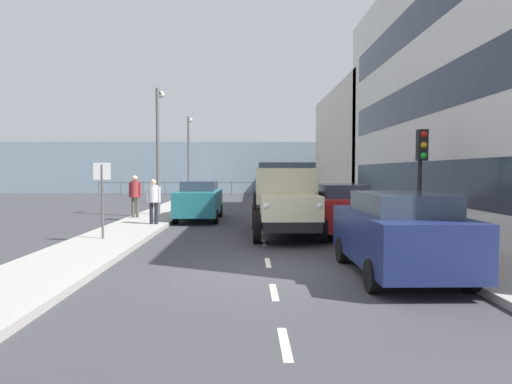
{
  "coord_description": "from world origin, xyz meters",
  "views": [
    {
      "loc": [
        0.45,
        9.44,
        2.15
      ],
      "look_at": [
        0.19,
        -6.56,
        1.4
      ],
      "focal_mm": 31.17,
      "sensor_mm": 36.0,
      "label": 1
    }
  ],
  "objects_px": {
    "car_navy_kerbside_near": "(398,232)",
    "street_sign": "(102,187)",
    "truck_vintage_cream": "(286,201)",
    "car_red_kerbside_1": "(340,209)",
    "traffic_light_near": "(421,160)",
    "lamp_post_far": "(189,150)",
    "car_teal_oppositeside_0": "(200,200)",
    "pedestrian_strolling": "(135,193)",
    "pedestrian_by_lamp": "(154,198)",
    "lamp_post_promenade": "(159,139)"
  },
  "relations": [
    {
      "from": "lamp_post_promenade",
      "to": "car_navy_kerbside_near",
      "type": "bearing_deg",
      "value": 121.52
    },
    {
      "from": "pedestrian_by_lamp",
      "to": "lamp_post_promenade",
      "type": "distance_m",
      "value": 4.81
    },
    {
      "from": "car_red_kerbside_1",
      "to": "traffic_light_near",
      "type": "xyz_separation_m",
      "value": [
        -1.93,
        2.07,
        1.58
      ]
    },
    {
      "from": "pedestrian_strolling",
      "to": "street_sign",
      "type": "distance_m",
      "value": 6.05
    },
    {
      "from": "car_navy_kerbside_near",
      "to": "lamp_post_promenade",
      "type": "xyz_separation_m",
      "value": [
        7.27,
        -11.85,
        2.77
      ]
    },
    {
      "from": "car_red_kerbside_1",
      "to": "lamp_post_far",
      "type": "distance_m",
      "value": 17.33
    },
    {
      "from": "car_navy_kerbside_near",
      "to": "pedestrian_strolling",
      "type": "bearing_deg",
      "value": -52.02
    },
    {
      "from": "car_navy_kerbside_near",
      "to": "pedestrian_by_lamp",
      "type": "distance_m",
      "value": 10.26
    },
    {
      "from": "truck_vintage_cream",
      "to": "street_sign",
      "type": "xyz_separation_m",
      "value": [
        5.56,
        1.27,
        0.5
      ]
    },
    {
      "from": "car_navy_kerbside_near",
      "to": "pedestrian_by_lamp",
      "type": "relative_size",
      "value": 2.46
    },
    {
      "from": "traffic_light_near",
      "to": "lamp_post_far",
      "type": "distance_m",
      "value": 19.85
    },
    {
      "from": "traffic_light_near",
      "to": "car_teal_oppositeside_0",
      "type": "bearing_deg",
      "value": -43.5
    },
    {
      "from": "lamp_post_far",
      "to": "lamp_post_promenade",
      "type": "bearing_deg",
      "value": 89.19
    },
    {
      "from": "car_red_kerbside_1",
      "to": "street_sign",
      "type": "relative_size",
      "value": 1.8
    },
    {
      "from": "car_red_kerbside_1",
      "to": "street_sign",
      "type": "bearing_deg",
      "value": 12.39
    },
    {
      "from": "car_red_kerbside_1",
      "to": "traffic_light_near",
      "type": "bearing_deg",
      "value": 133.07
    },
    {
      "from": "car_red_kerbside_1",
      "to": "pedestrian_strolling",
      "type": "xyz_separation_m",
      "value": [
        7.98,
        -4.38,
        0.33
      ]
    },
    {
      "from": "truck_vintage_cream",
      "to": "traffic_light_near",
      "type": "bearing_deg",
      "value": 155.61
    },
    {
      "from": "truck_vintage_cream",
      "to": "car_teal_oppositeside_0",
      "type": "bearing_deg",
      "value": -56.36
    },
    {
      "from": "pedestrian_by_lamp",
      "to": "traffic_light_near",
      "type": "distance_m",
      "value": 9.58
    },
    {
      "from": "pedestrian_strolling",
      "to": "traffic_light_near",
      "type": "distance_m",
      "value": 11.88
    },
    {
      "from": "car_navy_kerbside_near",
      "to": "car_teal_oppositeside_0",
      "type": "height_order",
      "value": "same"
    },
    {
      "from": "car_navy_kerbside_near",
      "to": "pedestrian_by_lamp",
      "type": "bearing_deg",
      "value": -49.51
    },
    {
      "from": "car_red_kerbside_1",
      "to": "car_teal_oppositeside_0",
      "type": "distance_m",
      "value": 7.05
    },
    {
      "from": "car_red_kerbside_1",
      "to": "traffic_light_near",
      "type": "height_order",
      "value": "traffic_light_near"
    },
    {
      "from": "car_navy_kerbside_near",
      "to": "lamp_post_far",
      "type": "height_order",
      "value": "lamp_post_far"
    },
    {
      "from": "truck_vintage_cream",
      "to": "traffic_light_near",
      "type": "height_order",
      "value": "traffic_light_near"
    },
    {
      "from": "pedestrian_by_lamp",
      "to": "lamp_post_far",
      "type": "relative_size",
      "value": 0.3
    },
    {
      "from": "car_navy_kerbside_near",
      "to": "lamp_post_far",
      "type": "distance_m",
      "value": 22.71
    },
    {
      "from": "car_navy_kerbside_near",
      "to": "pedestrian_by_lamp",
      "type": "height_order",
      "value": "pedestrian_by_lamp"
    },
    {
      "from": "lamp_post_promenade",
      "to": "lamp_post_far",
      "type": "bearing_deg",
      "value": -90.81
    },
    {
      "from": "lamp_post_promenade",
      "to": "car_red_kerbside_1",
      "type": "bearing_deg",
      "value": 140.39
    },
    {
      "from": "pedestrian_strolling",
      "to": "lamp_post_far",
      "type": "distance_m",
      "value": 11.46
    },
    {
      "from": "street_sign",
      "to": "pedestrian_strolling",
      "type": "bearing_deg",
      "value": -84.59
    },
    {
      "from": "pedestrian_strolling",
      "to": "lamp_post_far",
      "type": "height_order",
      "value": "lamp_post_far"
    },
    {
      "from": "car_navy_kerbside_near",
      "to": "lamp_post_far",
      "type": "bearing_deg",
      "value": -71.55
    },
    {
      "from": "car_red_kerbside_1",
      "to": "car_teal_oppositeside_0",
      "type": "relative_size",
      "value": 0.88
    },
    {
      "from": "truck_vintage_cream",
      "to": "lamp_post_far",
      "type": "distance_m",
      "value": 16.94
    },
    {
      "from": "car_navy_kerbside_near",
      "to": "traffic_light_near",
      "type": "distance_m",
      "value": 4.52
    },
    {
      "from": "car_red_kerbside_1",
      "to": "street_sign",
      "type": "distance_m",
      "value": 7.63
    },
    {
      "from": "pedestrian_by_lamp",
      "to": "street_sign",
      "type": "relative_size",
      "value": 0.75
    },
    {
      "from": "car_navy_kerbside_near",
      "to": "street_sign",
      "type": "distance_m",
      "value": 8.56
    },
    {
      "from": "car_teal_oppositeside_0",
      "to": "traffic_light_near",
      "type": "relative_size",
      "value": 1.44
    },
    {
      "from": "pedestrian_by_lamp",
      "to": "car_teal_oppositeside_0",
      "type": "bearing_deg",
      "value": -117.49
    },
    {
      "from": "pedestrian_by_lamp",
      "to": "lamp_post_promenade",
      "type": "height_order",
      "value": "lamp_post_promenade"
    },
    {
      "from": "car_navy_kerbside_near",
      "to": "lamp_post_promenade",
      "type": "bearing_deg",
      "value": -58.48
    },
    {
      "from": "truck_vintage_cream",
      "to": "car_red_kerbside_1",
      "type": "distance_m",
      "value": 1.9
    },
    {
      "from": "pedestrian_by_lamp",
      "to": "traffic_light_near",
      "type": "bearing_deg",
      "value": 154.87
    },
    {
      "from": "car_navy_kerbside_near",
      "to": "pedestrian_strolling",
      "type": "xyz_separation_m",
      "value": [
        7.98,
        -10.21,
        0.33
      ]
    },
    {
      "from": "traffic_light_near",
      "to": "car_red_kerbside_1",
      "type": "bearing_deg",
      "value": -46.93
    }
  ]
}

